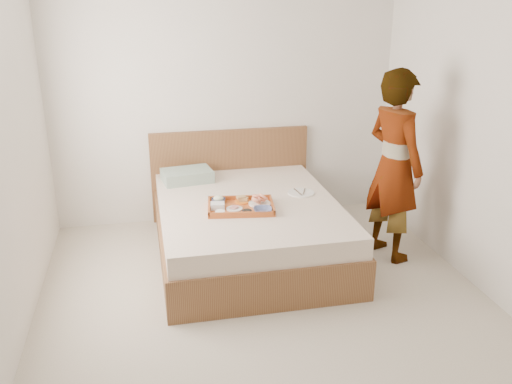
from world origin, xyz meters
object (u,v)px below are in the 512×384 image
object	(u,v)px
tray	(241,206)
dinner_plate	(301,193)
bed	(248,229)
person	(394,166)

from	to	relation	value
tray	dinner_plate	world-z (taller)	tray
bed	person	bearing A→B (deg)	-10.88
dinner_plate	person	world-z (taller)	person
tray	dinner_plate	xyz separation A→B (m)	(0.62, 0.27, -0.02)
bed	dinner_plate	size ratio (longest dim) A/B	8.08
tray	dinner_plate	bearing A→B (deg)	31.04
dinner_plate	tray	bearing A→B (deg)	-156.69
bed	person	xyz separation A→B (m)	(1.26, -0.24, 0.59)
tray	dinner_plate	distance (m)	0.67
bed	dinner_plate	world-z (taller)	dinner_plate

